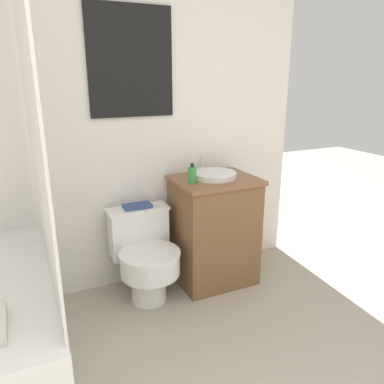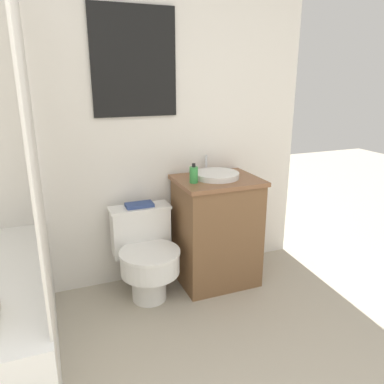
# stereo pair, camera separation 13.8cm
# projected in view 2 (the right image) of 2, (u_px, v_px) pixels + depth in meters

# --- Properties ---
(wall_back) EXTENTS (3.03, 0.07, 2.50)m
(wall_back) POSITION_uv_depth(u_px,v_px,m) (107.00, 115.00, 2.54)
(wall_back) COLOR white
(wall_back) RESTS_ON ground_plane
(shower_area) EXTENTS (0.56, 1.35, 1.98)m
(shower_area) POSITION_uv_depth(u_px,v_px,m) (0.00, 315.00, 1.94)
(shower_area) COLOR white
(shower_area) RESTS_ON ground_plane
(toilet) EXTENTS (0.43, 0.53, 0.63)m
(toilet) POSITION_uv_depth(u_px,v_px,m) (146.00, 254.00, 2.61)
(toilet) COLOR white
(toilet) RESTS_ON ground_plane
(vanity) EXTENTS (0.59, 0.48, 0.81)m
(vanity) POSITION_uv_depth(u_px,v_px,m) (216.00, 231.00, 2.79)
(vanity) COLOR brown
(vanity) RESTS_ON ground_plane
(sink) EXTENTS (0.33, 0.36, 0.13)m
(sink) POSITION_uv_depth(u_px,v_px,m) (216.00, 175.00, 2.69)
(sink) COLOR white
(sink) RESTS_ON vanity
(soap_bottle) EXTENTS (0.06, 0.06, 0.14)m
(soap_bottle) POSITION_uv_depth(u_px,v_px,m) (194.00, 175.00, 2.55)
(soap_bottle) COLOR green
(soap_bottle) RESTS_ON vanity
(book_on_tank) EXTENTS (0.19, 0.11, 0.02)m
(book_on_tank) POSITION_uv_depth(u_px,v_px,m) (139.00, 205.00, 2.64)
(book_on_tank) COLOR #33477F
(book_on_tank) RESTS_ON toilet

